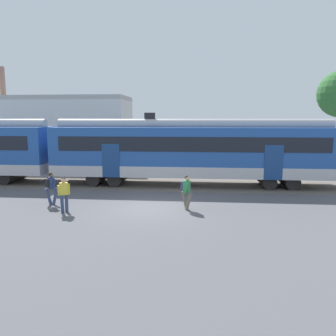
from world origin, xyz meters
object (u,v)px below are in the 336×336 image
Objects in this scene: pedestrian_navy at (51,186)px; pedestrian_yellow at (64,192)px; pedestrian_green at (186,189)px; commuter_train at (65,150)px.

pedestrian_navy is 1.00× the size of pedestrian_yellow.
pedestrian_yellow is 5.74m from pedestrian_green.
commuter_train reaches higher than pedestrian_green.
pedestrian_yellow is at bearing -169.50° from pedestrian_green.
commuter_train is 6.05m from pedestrian_navy.
pedestrian_navy is at bearing 178.00° from pedestrian_green.
pedestrian_green is at bearing -35.19° from commuter_train.
pedestrian_yellow is at bearing -68.27° from commuter_train.
commuter_train is 22.83× the size of pedestrian_yellow.
commuter_train is 22.83× the size of pedestrian_green.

